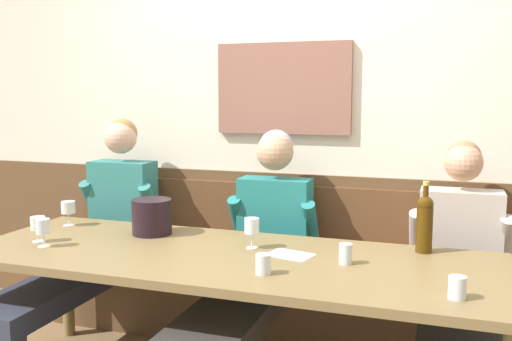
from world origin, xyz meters
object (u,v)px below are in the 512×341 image
(dining_table, at_px, (226,268))
(wine_glass_left_end, at_px, (68,209))
(person_left_seat, at_px, (460,287))
(ice_bucket, at_px, (152,217))
(wine_glass_center_front, at_px, (38,225))
(wine_bottle_amber_mid, at_px, (425,222))
(person_center_left_seat, at_px, (90,240))
(water_tumbler_right, at_px, (263,264))
(water_tumbler_left, at_px, (457,288))
(wall_bench, at_px, (271,295))
(water_tumbler_center, at_px, (346,254))
(wine_glass_right_end, at_px, (43,228))
(person_center_right_seat, at_px, (253,260))
(wine_glass_by_bottle, at_px, (252,226))

(dining_table, height_order, wine_glass_left_end, wine_glass_left_end)
(dining_table, distance_m, person_left_seat, 1.11)
(ice_bucket, xyz_separation_m, wine_glass_center_front, (-0.48, -0.34, -0.01))
(wine_bottle_amber_mid, bearing_deg, person_center_left_seat, 179.85)
(water_tumbler_right, bearing_deg, person_left_seat, 34.01)
(dining_table, xyz_separation_m, wine_bottle_amber_mid, (0.89, 0.34, 0.22))
(ice_bucket, height_order, wine_glass_center_front, ice_bucket)
(wine_glass_left_end, height_order, water_tumbler_left, wine_glass_left_end)
(wall_bench, height_order, water_tumbler_center, wall_bench)
(ice_bucket, xyz_separation_m, water_tumbler_center, (1.10, -0.21, -0.05))
(person_left_seat, height_order, ice_bucket, person_left_seat)
(wine_glass_right_end, bearing_deg, person_center_right_seat, 27.84)
(person_center_left_seat, distance_m, person_left_seat, 2.08)
(person_left_seat, bearing_deg, wall_bench, 158.38)
(dining_table, xyz_separation_m, ice_bucket, (-0.53, 0.24, 0.16))
(dining_table, distance_m, person_center_right_seat, 0.33)
(person_center_right_seat, distance_m, wine_glass_right_end, 1.09)
(water_tumbler_left, bearing_deg, person_center_left_seat, 163.19)
(wall_bench, height_order, wine_glass_by_bottle, wall_bench)
(ice_bucket, xyz_separation_m, water_tumbler_left, (1.57, -0.51, -0.05))
(dining_table, xyz_separation_m, water_tumbler_left, (1.04, -0.27, 0.11))
(wall_bench, xyz_separation_m, person_center_right_seat, (0.03, -0.41, 0.34))
(person_center_left_seat, xyz_separation_m, water_tumbler_center, (1.58, -0.32, 0.15))
(person_center_left_seat, xyz_separation_m, ice_bucket, (0.48, -0.11, 0.20))
(wine_glass_by_bottle, bearing_deg, wine_glass_left_end, 174.28)
(person_center_right_seat, xyz_separation_m, ice_bucket, (-0.56, -0.09, 0.21))
(water_tumbler_left, bearing_deg, wine_bottle_amber_mid, 103.15)
(wine_glass_left_end, bearing_deg, water_tumbler_center, -7.88)
(wall_bench, xyz_separation_m, water_tumbler_right, (0.26, -0.96, 0.50))
(ice_bucket, distance_m, water_tumbler_left, 1.65)
(water_tumbler_left, bearing_deg, person_center_right_seat, 149.26)
(person_left_seat, relative_size, wine_glass_left_end, 9.43)
(water_tumbler_center, height_order, water_tumbler_right, water_tumbler_center)
(wall_bench, distance_m, water_tumbler_right, 1.12)
(person_center_left_seat, height_order, wine_bottle_amber_mid, person_center_left_seat)
(person_center_right_seat, distance_m, wine_bottle_amber_mid, 0.91)
(wine_glass_left_end, bearing_deg, wine_bottle_amber_mid, 2.38)
(wine_glass_right_end, bearing_deg, wine_bottle_amber_mid, 15.77)
(wine_glass_by_bottle, relative_size, wine_glass_center_front, 1.15)
(wine_glass_by_bottle, bearing_deg, person_center_left_seat, 169.41)
(person_left_seat, distance_m, wine_glass_by_bottle, 1.03)
(person_center_left_seat, xyz_separation_m, person_left_seat, (2.08, -0.03, -0.05))
(dining_table, relative_size, wine_glass_center_front, 19.50)
(person_center_left_seat, bearing_deg, water_tumbler_center, -11.34)
(wine_glass_center_front, distance_m, water_tumbler_center, 1.58)
(wine_glass_center_front, bearing_deg, wine_glass_by_bottle, 12.37)
(person_left_seat, distance_m, wine_bottle_amber_mid, 0.34)
(wine_glass_by_bottle, distance_m, water_tumbler_left, 1.04)
(person_center_right_seat, height_order, water_tumbler_center, person_center_right_seat)
(person_left_seat, relative_size, water_tumbler_right, 15.61)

